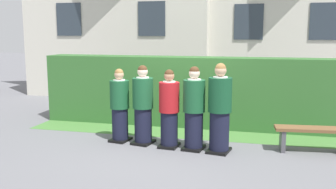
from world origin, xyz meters
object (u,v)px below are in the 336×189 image
student_in_red_blazer (169,111)px  wooden_bench (313,134)px  student_front_row_4 (220,110)px  student_front_row_3 (194,110)px  student_front_row_0 (120,107)px  student_front_row_1 (143,107)px

student_in_red_blazer → wooden_bench: 2.77m
student_front_row_4 → student_front_row_3: bearing=173.3°
student_front_row_3 → wooden_bench: student_front_row_3 is taller
student_front_row_0 → wooden_bench: bearing=2.3°
wooden_bench → student_in_red_blazer: bearing=-173.4°
student_front_row_0 → student_front_row_3: (1.60, -0.19, 0.05)m
student_front_row_4 → wooden_bench: student_front_row_4 is taller
student_front_row_3 → student_front_row_0: bearing=173.1°
student_front_row_0 → student_in_red_blazer: size_ratio=0.98×
student_front_row_4 → wooden_bench: 1.83m
student_in_red_blazer → student_front_row_4: (1.00, -0.09, 0.07)m
wooden_bench → student_front_row_1: bearing=-176.2°
student_front_row_1 → student_in_red_blazer: bearing=-9.9°
student_front_row_0 → student_front_row_4: size_ratio=0.90×
student_front_row_0 → student_in_red_blazer: (1.09, -0.16, 0.01)m
student_front_row_0 → student_front_row_1: 0.53m
student_front_row_1 → student_in_red_blazer: (0.57, -0.10, -0.03)m
student_front_row_4 → student_front_row_1: bearing=173.1°
student_front_row_1 → student_front_row_4: student_front_row_4 is taller
student_front_row_0 → student_front_row_3: bearing=-6.9°
student_in_red_blazer → student_front_row_1: bearing=170.1°
student_front_row_0 → student_front_row_3: student_front_row_3 is taller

